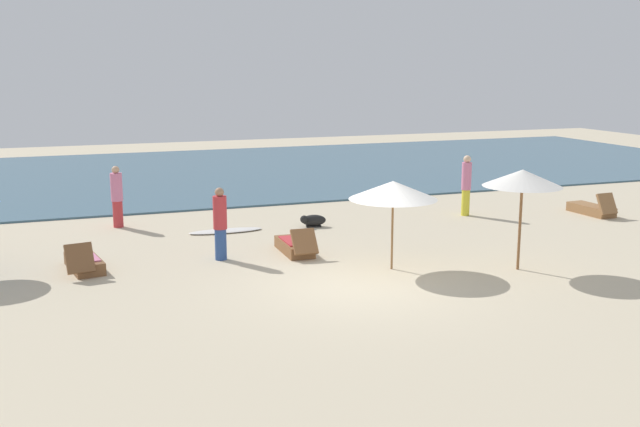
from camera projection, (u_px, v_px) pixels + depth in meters
ground_plane at (357, 286)px, 15.20m from camera, size 60.00×60.00×0.00m
ocean_water at (199, 173)px, 30.85m from camera, size 48.00×16.00×0.06m
umbrella_0 at (523, 178)px, 16.02m from camera, size 1.72×1.72×2.24m
umbrella_3 at (393, 190)px, 16.09m from camera, size 1.95×1.95×1.98m
lounger_1 at (84, 263)px, 16.29m from camera, size 0.84×1.70×0.75m
lounger_2 at (593, 209)px, 22.38m from camera, size 0.69×1.66×0.75m
lounger_3 at (295, 246)px, 17.80m from camera, size 0.64×1.70×0.70m
person_0 at (117, 196)px, 20.51m from camera, size 0.46×0.46×1.72m
person_1 at (466, 185)px, 22.11m from camera, size 0.39×0.39×1.82m
person_2 at (220, 223)px, 17.07m from camera, size 0.45×0.45×1.70m
dog at (312, 220)px, 20.66m from camera, size 0.78×0.45×0.36m
surfboard at (226, 231)px, 20.06m from camera, size 2.01×0.57×0.07m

